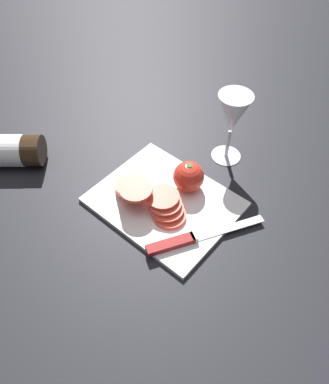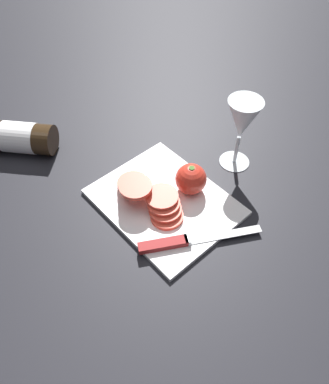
{
  "view_description": "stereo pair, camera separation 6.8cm",
  "coord_description": "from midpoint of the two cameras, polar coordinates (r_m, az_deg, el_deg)",
  "views": [
    {
      "loc": [
        0.43,
        -0.39,
        0.66
      ],
      "look_at": [
        0.08,
        0.01,
        0.04
      ],
      "focal_mm": 35.0,
      "sensor_mm": 36.0,
      "label": 1
    },
    {
      "loc": [
        0.48,
        -0.34,
        0.66
      ],
      "look_at": [
        0.08,
        0.01,
        0.04
      ],
      "focal_mm": 35.0,
      "sensor_mm": 36.0,
      "label": 2
    }
  ],
  "objects": [
    {
      "name": "tomato_slice_stack_far",
      "position": [
        0.83,
        -2.37,
        1.0
      ],
      "size": [
        0.12,
        0.1,
        0.06
      ],
      "color": "#DB4C38",
      "rests_on": "cutting_board"
    },
    {
      "name": "knife",
      "position": [
        0.77,
        4.04,
        -7.84
      ],
      "size": [
        0.15,
        0.24,
        0.01
      ],
      "rotation": [
        0.0,
        0.0,
        1.05
      ],
      "color": "silver",
      "rests_on": "cutting_board"
    },
    {
      "name": "ground_plane",
      "position": [
        0.88,
        -1.87,
        0.97
      ],
      "size": [
        3.0,
        3.0,
        0.0
      ],
      "primitive_type": "plane",
      "color": "black"
    },
    {
      "name": "whole_tomato",
      "position": [
        0.84,
        6.36,
        1.88
      ],
      "size": [
        0.07,
        0.07,
        0.07
      ],
      "color": "red",
      "rests_on": "cutting_board"
    },
    {
      "name": "wine_glass",
      "position": [
        0.88,
        13.95,
        10.18
      ],
      "size": [
        0.08,
        0.08,
        0.18
      ],
      "color": "silver",
      "rests_on": "ground_plane"
    },
    {
      "name": "cutting_board",
      "position": [
        0.84,
        2.31,
        -1.67
      ],
      "size": [
        0.3,
        0.24,
        0.01
      ],
      "color": "white",
      "rests_on": "ground_plane"
    },
    {
      "name": "tomato_slice_stack_near",
      "position": [
        0.8,
        2.39,
        -2.32
      ],
      "size": [
        0.1,
        0.08,
        0.04
      ],
      "color": "#DB4C38",
      "rests_on": "cutting_board"
    },
    {
      "name": "wine_bottle",
      "position": [
        1.01,
        -20.59,
        7.82
      ],
      "size": [
        0.27,
        0.25,
        0.08
      ],
      "color": "#332314",
      "rests_on": "ground_plane"
    }
  ]
}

